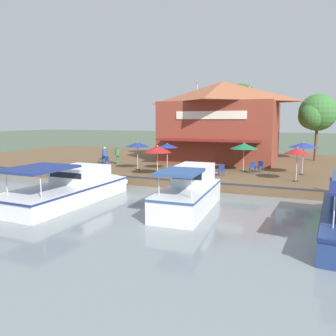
# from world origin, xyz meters

# --- Properties ---
(ground_plane) EXTENTS (220.00, 220.00, 0.00)m
(ground_plane) POSITION_xyz_m (0.00, 0.00, 0.00)
(ground_plane) COLOR #4C5B47
(quay_deck) EXTENTS (22.00, 56.00, 0.60)m
(quay_deck) POSITION_xyz_m (-11.00, 0.00, 0.30)
(quay_deck) COLOR brown
(quay_deck) RESTS_ON ground
(quay_edge_fender) EXTENTS (0.20, 50.40, 0.10)m
(quay_edge_fender) POSITION_xyz_m (-0.10, 0.00, 0.65)
(quay_edge_fender) COLOR #2D2D33
(quay_edge_fender) RESTS_ON quay_deck
(waterfront_restaurant) EXTENTS (11.34, 11.07, 7.91)m
(waterfront_restaurant) POSITION_xyz_m (-12.98, -0.84, 4.60)
(waterfront_restaurant) COLOR brown
(waterfront_restaurant) RESTS_ON quay_deck
(patio_umbrella_mid_patio_right) EXTENTS (1.95, 1.95, 2.29)m
(patio_umbrella_mid_patio_right) POSITION_xyz_m (-3.66, -5.62, 2.65)
(patio_umbrella_mid_patio_right) COLOR #B7B7B7
(patio_umbrella_mid_patio_right) RESTS_ON quay_deck
(patio_umbrella_mid_patio_left) EXTENTS (2.09, 2.09, 2.44)m
(patio_umbrella_mid_patio_left) POSITION_xyz_m (-5.96, 6.85, 2.81)
(patio_umbrella_mid_patio_left) COLOR #B7B7B7
(patio_umbrella_mid_patio_left) RESTS_ON quay_deck
(patio_umbrella_near_quay_edge) EXTENTS (2.19, 2.19, 2.27)m
(patio_umbrella_near_quay_edge) POSITION_xyz_m (-5.96, 2.54, 2.61)
(patio_umbrella_near_quay_edge) COLOR #B7B7B7
(patio_umbrella_near_quay_edge) RESTS_ON quay_deck
(patio_umbrella_far_corner) EXTENTS (1.72, 1.72, 2.27)m
(patio_umbrella_far_corner) POSITION_xyz_m (-2.91, 6.47, 2.61)
(patio_umbrella_far_corner) COLOR #B7B7B7
(patio_umbrella_far_corner) RESTS_ON quay_deck
(patio_umbrella_back_row) EXTENTS (1.73, 1.73, 2.19)m
(patio_umbrella_back_row) POSITION_xyz_m (-4.37, -3.31, 2.58)
(patio_umbrella_back_row) COLOR #B7B7B7
(patio_umbrella_back_row) RESTS_ON quay_deck
(patio_umbrella_by_entrance) EXTENTS (2.04, 2.04, 2.24)m
(patio_umbrella_by_entrance) POSITION_xyz_m (-1.50, -2.91, 2.56)
(patio_umbrella_by_entrance) COLOR #B7B7B7
(patio_umbrella_by_entrance) RESTS_ON quay_deck
(cafe_chair_far_corner_seat) EXTENTS (0.54, 0.54, 0.85)m
(cafe_chair_far_corner_seat) POSITION_xyz_m (-4.56, -9.25, 1.08)
(cafe_chair_far_corner_seat) COLOR navy
(cafe_chair_far_corner_seat) RESTS_ON quay_deck
(cafe_chair_beside_entrance) EXTENTS (0.51, 0.51, 0.85)m
(cafe_chair_beside_entrance) POSITION_xyz_m (-5.99, -10.50, 1.08)
(cafe_chair_beside_entrance) COLOR navy
(cafe_chair_beside_entrance) RESTS_ON quay_deck
(cafe_chair_back_row_seat) EXTENTS (0.47, 0.47, 0.85)m
(cafe_chair_back_row_seat) POSITION_xyz_m (-5.48, 3.28, 1.08)
(cafe_chair_back_row_seat) COLOR navy
(cafe_chair_back_row_seat) RESTS_ON quay_deck
(cafe_chair_under_first_umbrella) EXTENTS (0.49, 0.49, 0.85)m
(cafe_chair_under_first_umbrella) POSITION_xyz_m (-3.26, 1.36, 1.08)
(cafe_chair_under_first_umbrella) COLOR navy
(cafe_chair_under_first_umbrella) RESTS_ON quay_deck
(cafe_chair_facing_river) EXTENTS (0.59, 0.59, 0.85)m
(cafe_chair_facing_river) POSITION_xyz_m (-6.08, 3.78, 1.08)
(cafe_chair_facing_river) COLOR navy
(cafe_chair_facing_river) RESTS_ON quay_deck
(person_at_quay_edge) EXTENTS (0.48, 0.48, 1.68)m
(person_at_quay_edge) POSITION_xyz_m (-5.92, -8.86, 1.65)
(person_at_quay_edge) COLOR #337547
(person_at_quay_edge) RESTS_ON quay_deck
(person_mid_patio) EXTENTS (0.45, 0.45, 1.60)m
(person_mid_patio) POSITION_xyz_m (-5.36, -9.86, 1.60)
(person_mid_patio) COLOR #2D5193
(person_mid_patio) RESTS_ON quay_deck
(motorboat_nearest_quay) EXTENTS (9.32, 3.49, 2.20)m
(motorboat_nearest_quay) POSITION_xyz_m (4.68, -5.37, 0.76)
(motorboat_nearest_quay) COLOR white
(motorboat_nearest_quay) RESTS_ON river_water
(motorboat_second_along) EXTENTS (7.00, 2.44, 2.24)m
(motorboat_second_along) POSITION_xyz_m (3.93, 1.47, 0.92)
(motorboat_second_along) COLOR white
(motorboat_second_along) RESTS_ON river_water
(mooring_post) EXTENTS (0.22, 0.22, 0.80)m
(mooring_post) POSITION_xyz_m (-0.35, 8.36, 1.01)
(mooring_post) COLOR #473323
(mooring_post) RESTS_ON quay_deck
(tree_upstream_bank) EXTENTS (5.17, 4.93, 8.23)m
(tree_upstream_bank) POSITION_xyz_m (-19.12, -0.44, 6.23)
(tree_upstream_bank) COLOR brown
(tree_upstream_bank) RESTS_ON quay_deck
(tree_behind_restaurant) EXTENTS (3.79, 3.61, 6.57)m
(tree_behind_restaurant) POSITION_xyz_m (-15.60, 7.91, 5.26)
(tree_behind_restaurant) COLOR brown
(tree_behind_restaurant) RESTS_ON quay_deck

